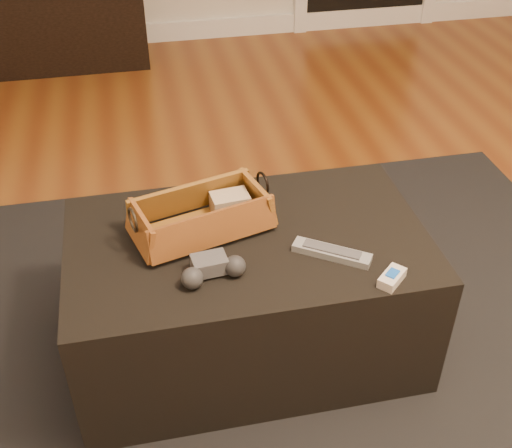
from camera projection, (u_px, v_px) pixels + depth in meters
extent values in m
cube|color=brown|center=(261.00, 354.00, 2.01)|extent=(5.00, 5.50, 0.01)
cube|color=white|center=(171.00, 31.00, 4.12)|extent=(5.00, 0.04, 0.12)
cube|color=black|center=(17.00, 18.00, 3.66)|extent=(1.44, 0.45, 0.56)
cube|color=black|center=(252.00, 356.00, 1.99)|extent=(2.60, 2.00, 0.01)
cube|color=black|center=(248.00, 294.00, 1.90)|extent=(1.00, 0.60, 0.42)
cube|color=black|center=(198.00, 228.00, 1.77)|extent=(0.21, 0.12, 0.02)
cube|color=tan|center=(230.00, 203.00, 1.83)|extent=(0.11, 0.08, 0.06)
cube|color=#A06724|center=(202.00, 228.00, 1.80)|extent=(0.37, 0.24, 0.01)
cube|color=olive|center=(189.00, 197.00, 1.82)|extent=(0.36, 0.13, 0.10)
cube|color=#955321|center=(214.00, 229.00, 1.70)|extent=(0.36, 0.13, 0.10)
cube|color=#AA7026|center=(258.00, 196.00, 1.83)|extent=(0.08, 0.19, 0.10)
cube|color=#965522|center=(140.00, 230.00, 1.70)|extent=(0.08, 0.19, 0.10)
torus|color=black|center=(263.00, 183.00, 1.81)|extent=(0.03, 0.07, 0.07)
torus|color=#2F291F|center=(133.00, 220.00, 1.67)|extent=(0.03, 0.07, 0.07)
cube|color=#444448|center=(210.00, 264.00, 1.64)|extent=(0.09, 0.07, 0.04)
sphere|color=#2C2C2E|center=(192.00, 278.00, 1.60)|extent=(0.07, 0.07, 0.06)
sphere|color=#262628|center=(235.00, 266.00, 1.63)|extent=(0.07, 0.07, 0.06)
cube|color=gray|center=(332.00, 253.00, 1.70)|extent=(0.20, 0.16, 0.02)
cube|color=#444447|center=(332.00, 249.00, 1.70)|extent=(0.15, 0.11, 0.00)
cube|color=beige|center=(392.00, 278.00, 1.62)|extent=(0.09, 0.09, 0.03)
cube|color=blue|center=(393.00, 273.00, 1.61)|extent=(0.04, 0.04, 0.01)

